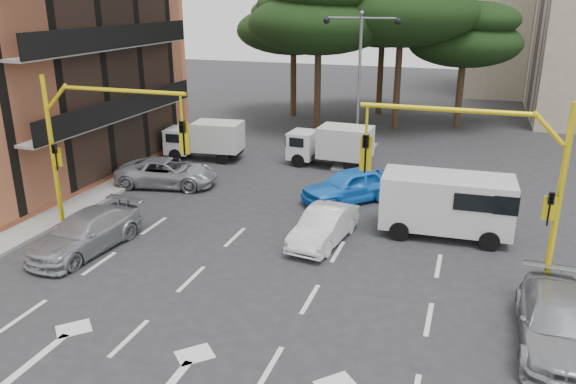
% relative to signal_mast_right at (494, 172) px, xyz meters
% --- Properties ---
extents(ground, '(120.00, 120.00, 0.00)m').
position_rel_signal_mast_right_xyz_m(ground, '(-6.80, -1.99, -3.88)').
color(ground, '#28282B').
rests_on(ground, ground).
extents(median_strip, '(1.40, 6.00, 0.15)m').
position_rel_signal_mast_right_xyz_m(median_strip, '(-6.80, 14.01, -3.81)').
color(median_strip, gray).
rests_on(median_strip, ground).
extents(pine_left_near, '(9.15, 9.15, 10.23)m').
position_rel_signal_mast_right_xyz_m(pine_left_near, '(-10.75, 19.96, 3.72)').
color(pine_left_near, '#382616').
rests_on(pine_left_near, ground).
extents(pine_center, '(9.98, 9.98, 11.16)m').
position_rel_signal_mast_right_xyz_m(pine_center, '(-5.75, 21.96, 4.41)').
color(pine_center, '#382616').
rests_on(pine_center, ground).
extents(pine_left_far, '(8.32, 8.32, 9.30)m').
position_rel_signal_mast_right_xyz_m(pine_left_far, '(-13.75, 23.96, 3.03)').
color(pine_left_far, '#382616').
rests_on(pine_left_far, ground).
extents(pine_right, '(7.49, 7.49, 8.37)m').
position_rel_signal_mast_right_xyz_m(pine_right, '(-1.75, 23.96, 2.33)').
color(pine_right, '#382616').
rests_on(pine_right, ground).
extents(pine_back, '(9.15, 9.15, 10.23)m').
position_rel_signal_mast_right_xyz_m(pine_back, '(-7.75, 26.96, 3.72)').
color(pine_back, '#382616').
rests_on(pine_back, ground).
extents(signal_mast_right, '(5.79, 0.37, 6.00)m').
position_rel_signal_mast_right_xyz_m(signal_mast_right, '(0.00, 0.00, 0.00)').
color(signal_mast_right, yellow).
rests_on(signal_mast_right, ground).
extents(signal_mast_left, '(5.79, 0.37, 6.00)m').
position_rel_signal_mast_right_xyz_m(signal_mast_left, '(-13.61, 0.00, 0.00)').
color(signal_mast_left, yellow).
rests_on(signal_mast_left, ground).
extents(street_lamp_center, '(4.16, 0.36, 7.77)m').
position_rel_signal_mast_right_xyz_m(street_lamp_center, '(-6.80, 14.01, 1.54)').
color(street_lamp_center, slate).
rests_on(street_lamp_center, median_strip).
extents(car_white_hatch, '(1.90, 4.08, 1.29)m').
position_rel_signal_mast_right_xyz_m(car_white_hatch, '(-5.50, 2.14, -3.24)').
color(car_white_hatch, silver).
rests_on(car_white_hatch, ground).
extents(car_blue_compact, '(4.30, 4.39, 1.49)m').
position_rel_signal_mast_right_xyz_m(car_blue_compact, '(-5.58, 6.75, -3.14)').
color(car_blue_compact, blue).
rests_on(car_blue_compact, ground).
extents(car_silver_wagon, '(2.38, 4.84, 1.35)m').
position_rel_signal_mast_right_xyz_m(car_silver_wagon, '(-13.38, -1.20, -3.21)').
color(car_silver_wagon, '#989A9F').
rests_on(car_silver_wagon, ground).
extents(car_silver_cross_a, '(5.09, 3.07, 1.32)m').
position_rel_signal_mast_right_xyz_m(car_silver_cross_a, '(-14.32, 6.12, -3.22)').
color(car_silver_cross_a, '#9FA0A6').
rests_on(car_silver_cross_a, ground).
extents(car_silver_parked, '(1.98, 4.72, 1.36)m').
position_rel_signal_mast_right_xyz_m(car_silver_parked, '(1.90, -2.27, -3.20)').
color(car_silver_parked, gray).
rests_on(car_silver_parked, ground).
extents(van_white, '(4.85, 2.34, 2.39)m').
position_rel_signal_mast_right_xyz_m(van_white, '(-1.34, 4.30, -2.69)').
color(van_white, silver).
rests_on(van_white, ground).
extents(box_truck_a, '(4.49, 2.28, 2.12)m').
position_rel_signal_mast_right_xyz_m(box_truck_a, '(-14.73, 10.97, -2.82)').
color(box_truck_a, silver).
rests_on(box_truck_a, ground).
extents(box_truck_b, '(4.57, 2.11, 2.20)m').
position_rel_signal_mast_right_xyz_m(box_truck_b, '(-7.76, 11.83, -2.78)').
color(box_truck_b, white).
rests_on(box_truck_b, ground).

